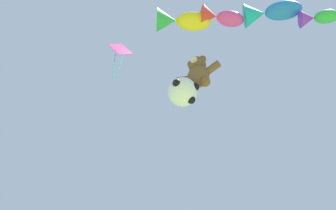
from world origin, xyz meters
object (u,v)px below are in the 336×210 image
Objects in this scene: fish_kite_cobalt at (269,13)px; fish_kite_emerald at (317,18)px; diamond_kite at (120,52)px; teddy_bear_kite at (198,73)px; soccer_ball_kite at (183,92)px; fish_kite_magenta at (220,17)px; fish_kite_goldfin at (180,21)px.

fish_kite_emerald is (1.64, 0.81, -0.54)m from fish_kite_cobalt.
teddy_bear_kite is at bearing 8.41° from diamond_kite.
fish_kite_magenta is (1.76, 0.15, 4.27)m from soccer_ball_kite.
diamond_kite is at bearing -175.66° from soccer_ball_kite.
fish_kite_magenta is at bearing 4.51° from diamond_kite.
fish_kite_goldfin is 0.94× the size of fish_kite_cobalt.
fish_kite_emerald is (3.52, 1.71, -0.24)m from fish_kite_magenta.
fish_kite_goldfin reaches higher than soccer_ball_kite.
fish_kite_goldfin and fish_kite_magenta have the same top height.
soccer_ball_kite is 4.23m from fish_kite_goldfin.
teddy_bear_kite is 4.78m from diamond_kite.
soccer_ball_kite is 5.93m from fish_kite_cobalt.
fish_kite_goldfin is at bearing -157.36° from fish_kite_magenta.
fish_kite_emerald is at bearing 25.00° from fish_kite_goldfin.
fish_kite_magenta is 1.12× the size of fish_kite_emerald.
soccer_ball_kite is at bearing -175.22° from fish_kite_magenta.
soccer_ball_kite is (-0.50, -0.28, -1.18)m from teddy_bear_kite.
diamond_kite is (-8.15, -2.08, 0.50)m from fish_kite_emerald.
diamond_kite is (-3.12, 0.27, 0.34)m from fish_kite_goldfin.
fish_kite_cobalt is at bearing 11.00° from diamond_kite.
fish_kite_emerald is 0.58× the size of diamond_kite.
teddy_bear_kite is at bearing 71.42° from fish_kite_goldfin.
fish_kite_magenta is 3.92m from fish_kite_emerald.
diamond_kite reaches higher than teddy_bear_kite.
fish_kite_goldfin is at bearing -108.58° from teddy_bear_kite.
fish_kite_cobalt is (3.13, 0.77, 3.39)m from teddy_bear_kite.
fish_kite_cobalt is at bearing 16.07° from soccer_ball_kite.
teddy_bear_kite is 3.34m from fish_kite_magenta.
fish_kite_cobalt reaches higher than soccer_ball_kite.
teddy_bear_kite is 0.74× the size of fish_kite_goldfin.
fish_kite_goldfin is 5.55m from fish_kite_emerald.
fish_kite_cobalt reaches higher than teddy_bear_kite.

